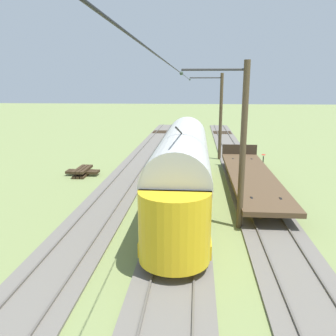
{
  "coord_description": "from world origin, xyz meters",
  "views": [
    {
      "loc": [
        -0.72,
        17.61,
        6.48
      ],
      "look_at": [
        0.77,
        0.02,
        2.25
      ],
      "focal_mm": 36.77,
      "sensor_mm": 36.0,
      "label": 1
    }
  ],
  "objects_px": {
    "catenary_pole_mid_near": "(241,144)",
    "switch_stand": "(263,161)",
    "vintage_streetcar": "(183,166)",
    "flatcar_adjacent": "(251,176)",
    "catenary_pole_foreground": "(220,115)",
    "spare_tie_stack": "(83,172)"
  },
  "relations": [
    {
      "from": "flatcar_adjacent",
      "to": "switch_stand",
      "type": "bearing_deg",
      "value": -108.04
    },
    {
      "from": "catenary_pole_mid_near",
      "to": "switch_stand",
      "type": "distance_m",
      "value": 12.49
    },
    {
      "from": "vintage_streetcar",
      "to": "spare_tie_stack",
      "type": "distance_m",
      "value": 9.92
    },
    {
      "from": "catenary_pole_mid_near",
      "to": "switch_stand",
      "type": "xyz_separation_m",
      "value": [
        -3.24,
        -11.62,
        -3.24
      ]
    },
    {
      "from": "catenary_pole_foreground",
      "to": "spare_tie_stack",
      "type": "distance_m",
      "value": 12.88
    },
    {
      "from": "vintage_streetcar",
      "to": "switch_stand",
      "type": "bearing_deg",
      "value": -124.17
    },
    {
      "from": "vintage_streetcar",
      "to": "flatcar_adjacent",
      "type": "xyz_separation_m",
      "value": [
        -4.24,
        -3.55,
        -1.4
      ]
    },
    {
      "from": "flatcar_adjacent",
      "to": "switch_stand",
      "type": "xyz_separation_m",
      "value": [
        -1.69,
        -5.18,
        -0.16
      ]
    },
    {
      "from": "vintage_streetcar",
      "to": "catenary_pole_mid_near",
      "type": "height_order",
      "value": "catenary_pole_mid_near"
    },
    {
      "from": "vintage_streetcar",
      "to": "catenary_pole_foreground",
      "type": "distance_m",
      "value": 13.0
    },
    {
      "from": "catenary_pole_mid_near",
      "to": "spare_tie_stack",
      "type": "height_order",
      "value": "catenary_pole_mid_near"
    },
    {
      "from": "catenary_pole_mid_near",
      "to": "switch_stand",
      "type": "bearing_deg",
      "value": -105.57
    },
    {
      "from": "catenary_pole_mid_near",
      "to": "spare_tie_stack",
      "type": "bearing_deg",
      "value": -40.34
    },
    {
      "from": "vintage_streetcar",
      "to": "catenary_pole_foreground",
      "type": "relative_size",
      "value": 2.18
    },
    {
      "from": "catenary_pole_mid_near",
      "to": "switch_stand",
      "type": "height_order",
      "value": "catenary_pole_mid_near"
    },
    {
      "from": "vintage_streetcar",
      "to": "flatcar_adjacent",
      "type": "height_order",
      "value": "vintage_streetcar"
    },
    {
      "from": "switch_stand",
      "to": "catenary_pole_mid_near",
      "type": "bearing_deg",
      "value": 74.43
    },
    {
      "from": "flatcar_adjacent",
      "to": "catenary_pole_foreground",
      "type": "height_order",
      "value": "catenary_pole_foreground"
    },
    {
      "from": "vintage_streetcar",
      "to": "switch_stand",
      "type": "relative_size",
      "value": 13.34
    },
    {
      "from": "switch_stand",
      "to": "spare_tie_stack",
      "type": "height_order",
      "value": "switch_stand"
    },
    {
      "from": "flatcar_adjacent",
      "to": "spare_tie_stack",
      "type": "height_order",
      "value": "flatcar_adjacent"
    },
    {
      "from": "catenary_pole_foreground",
      "to": "spare_tie_stack",
      "type": "xyz_separation_m",
      "value": [
        10.38,
        6.67,
        -3.68
      ]
    }
  ]
}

